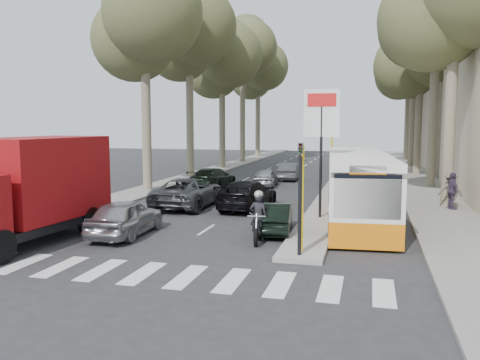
% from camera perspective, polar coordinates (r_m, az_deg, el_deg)
% --- Properties ---
extents(ground, '(120.00, 120.00, 0.00)m').
position_cam_1_polar(ground, '(18.02, -3.04, -7.03)').
color(ground, '#28282B').
rests_on(ground, ground).
extents(sidewalk_right, '(3.20, 70.00, 0.12)m').
position_cam_1_polar(sidewalk_right, '(42.05, 18.88, 0.45)').
color(sidewalk_right, gray).
rests_on(sidewalk_right, ground).
extents(median_left, '(2.40, 64.00, 0.12)m').
position_cam_1_polar(median_left, '(46.83, -2.11, 1.37)').
color(median_left, gray).
rests_on(median_left, ground).
extents(traffic_island, '(1.50, 26.00, 0.16)m').
position_cam_1_polar(traffic_island, '(28.09, 10.13, -2.09)').
color(traffic_island, gray).
rests_on(traffic_island, ground).
extents(billboard, '(1.50, 12.10, 5.60)m').
position_cam_1_polar(billboard, '(21.81, 9.12, 5.07)').
color(billboard, yellow).
rests_on(billboard, ground).
extents(traffic_light_island, '(0.16, 0.41, 3.60)m').
position_cam_1_polar(traffic_light_island, '(15.44, 6.78, 0.04)').
color(traffic_light_island, black).
rests_on(traffic_light_island, ground).
extents(traffic_light_left, '(0.16, 0.41, 3.60)m').
position_cam_1_polar(traffic_light_left, '(20.39, -24.83, 1.04)').
color(traffic_light_left, black).
rests_on(traffic_light_left, ground).
extents(tree_l_a, '(7.40, 7.20, 14.10)m').
position_cam_1_polar(tree_l_a, '(32.28, -10.39, 17.39)').
color(tree_l_a, '#6B604C').
rests_on(tree_l_a, ground).
extents(tree_l_b, '(7.40, 7.20, 14.88)m').
position_cam_1_polar(tree_l_b, '(39.74, -5.51, 16.38)').
color(tree_l_b, '#6B604C').
rests_on(tree_l_b, ground).
extents(tree_l_c, '(7.40, 7.20, 13.71)m').
position_cam_1_polar(tree_l_c, '(47.05, -1.85, 13.57)').
color(tree_l_c, '#6B604C').
rests_on(tree_l_c, ground).
extents(tree_l_d, '(7.40, 7.20, 15.66)m').
position_cam_1_polar(tree_l_d, '(54.96, 0.45, 14.35)').
color(tree_l_d, '#6B604C').
rests_on(tree_l_d, ground).
extents(tree_l_e, '(7.40, 7.20, 14.49)m').
position_cam_1_polar(tree_l_e, '(62.59, 2.17, 12.42)').
color(tree_l_e, '#6B604C').
rests_on(tree_l_e, ground).
extents(tree_r_b, '(7.40, 7.20, 15.27)m').
position_cam_1_polar(tree_r_b, '(35.78, 21.50, 17.65)').
color(tree_r_b, '#6B604C').
rests_on(tree_r_b, ground).
extents(tree_r_c, '(7.40, 7.20, 13.32)m').
position_cam_1_polar(tree_r_c, '(43.34, 19.82, 13.35)').
color(tree_r_c, '#6B604C').
rests_on(tree_r_c, ground).
extents(tree_r_d, '(7.40, 7.20, 14.88)m').
position_cam_1_polar(tree_r_d, '(51.43, 19.15, 13.77)').
color(tree_r_d, '#6B604C').
rests_on(tree_r_d, ground).
extents(tree_r_e, '(7.40, 7.20, 14.10)m').
position_cam_1_polar(tree_r_e, '(59.28, 18.59, 12.10)').
color(tree_r_e, '#6B604C').
rests_on(tree_r_e, ground).
extents(silver_hatchback, '(1.78, 4.15, 1.40)m').
position_cam_1_polar(silver_hatchback, '(19.44, -12.73, -4.08)').
color(silver_hatchback, '#A7A8AF').
rests_on(silver_hatchback, ground).
extents(dark_hatchback, '(1.63, 3.67, 1.17)m').
position_cam_1_polar(dark_hatchback, '(19.52, 3.91, -4.24)').
color(dark_hatchback, black).
rests_on(dark_hatchback, ground).
extents(queue_car_a, '(2.49, 5.33, 1.48)m').
position_cam_1_polar(queue_car_a, '(25.51, -5.85, -1.39)').
color(queue_car_a, '#44474B').
rests_on(queue_car_a, ground).
extents(queue_car_b, '(2.34, 4.98, 1.40)m').
position_cam_1_polar(queue_car_b, '(24.85, 0.83, -1.64)').
color(queue_car_b, black).
rests_on(queue_car_b, ground).
extents(queue_car_c, '(1.66, 3.61, 1.20)m').
position_cam_1_polar(queue_car_c, '(33.55, 2.88, 0.28)').
color(queue_car_c, '#989BA0').
rests_on(queue_car_c, ground).
extents(queue_car_d, '(1.53, 3.88, 1.26)m').
position_cam_1_polar(queue_car_d, '(37.57, 5.51, 0.96)').
color(queue_car_d, '#4B4C52').
rests_on(queue_car_d, ground).
extents(queue_car_e, '(2.16, 4.77, 1.35)m').
position_cam_1_polar(queue_car_e, '(32.34, -3.10, 0.18)').
color(queue_car_e, black).
rests_on(queue_car_e, ground).
extents(red_truck, '(3.13, 7.08, 3.68)m').
position_cam_1_polar(red_truck, '(19.19, -22.76, -0.80)').
color(red_truck, black).
rests_on(red_truck, ground).
extents(city_bus, '(3.26, 11.25, 2.92)m').
position_cam_1_polar(city_bus, '(22.28, 13.09, -0.57)').
color(city_bus, orange).
rests_on(city_bus, ground).
extents(motorcycle, '(0.85, 2.15, 1.83)m').
position_cam_1_polar(motorcycle, '(18.22, 2.12, -4.20)').
color(motorcycle, black).
rests_on(motorcycle, ground).
extents(pedestrian_near, '(0.78, 1.14, 1.77)m').
position_cam_1_polar(pedestrian_near, '(25.95, 22.72, -1.13)').
color(pedestrian_near, '#443651').
rests_on(pedestrian_near, sidewalk_right).
extents(pedestrian_far, '(1.13, 0.51, 1.73)m').
position_cam_1_polar(pedestrian_far, '(26.32, 22.56, -1.06)').
color(pedestrian_far, '#64584B').
rests_on(pedestrian_far, sidewalk_right).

